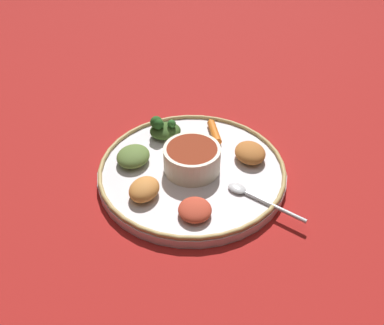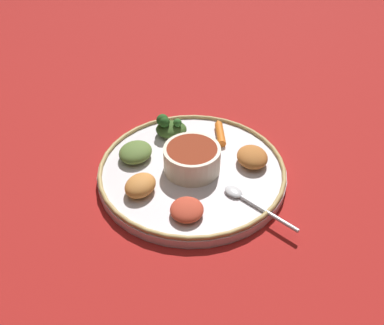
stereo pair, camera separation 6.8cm
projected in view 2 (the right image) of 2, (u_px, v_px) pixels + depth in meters
ground_plane at (192, 176)px, 0.80m from camera, size 2.40×2.40×0.00m
platter at (192, 172)px, 0.79m from camera, size 0.35×0.35×0.02m
platter_rim at (192, 168)px, 0.79m from camera, size 0.34×0.34×0.01m
center_bowl at (192, 158)px, 0.77m from camera, size 0.10×0.10×0.05m
spoon at (248, 201)px, 0.72m from camera, size 0.15×0.03×0.01m
greens_pile at (170, 127)px, 0.86m from camera, size 0.08×0.08×0.05m
carrot_near_spoon at (220, 132)px, 0.86m from camera, size 0.07×0.06×0.02m
mound_chickpea at (252, 157)px, 0.79m from camera, size 0.09×0.08×0.03m
mound_collards at (135, 152)px, 0.80m from camera, size 0.08×0.09×0.03m
mound_squash at (140, 185)px, 0.73m from camera, size 0.07×0.07×0.03m
mound_berbere_red at (187, 210)px, 0.69m from camera, size 0.08×0.08×0.02m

